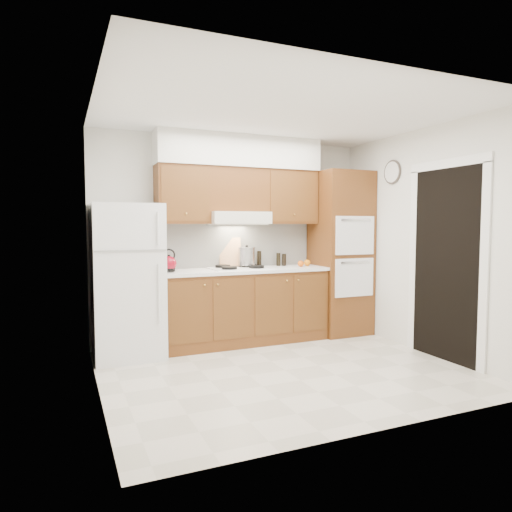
{
  "coord_description": "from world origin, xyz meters",
  "views": [
    {
      "loc": [
        -2.08,
        -4.09,
        1.5
      ],
      "look_at": [
        -0.13,
        0.45,
        1.15
      ],
      "focal_mm": 32.0,
      "sensor_mm": 36.0,
      "label": 1
    }
  ],
  "objects_px": {
    "fridge": "(127,281)",
    "stock_pot": "(247,257)",
    "kettle": "(169,264)",
    "oven_cabinet": "(340,253)"
  },
  "relations": [
    {
      "from": "fridge",
      "to": "stock_pot",
      "type": "bearing_deg",
      "value": 5.77
    },
    {
      "from": "fridge",
      "to": "kettle",
      "type": "relative_size",
      "value": 9.7
    },
    {
      "from": "kettle",
      "to": "fridge",
      "type": "bearing_deg",
      "value": 158.66
    },
    {
      "from": "fridge",
      "to": "stock_pot",
      "type": "relative_size",
      "value": 7.68
    },
    {
      "from": "oven_cabinet",
      "to": "stock_pot",
      "type": "height_order",
      "value": "oven_cabinet"
    },
    {
      "from": "kettle",
      "to": "stock_pot",
      "type": "xyz_separation_m",
      "value": [
        1.03,
        0.15,
        0.04
      ]
    },
    {
      "from": "kettle",
      "to": "stock_pot",
      "type": "height_order",
      "value": "stock_pot"
    },
    {
      "from": "oven_cabinet",
      "to": "kettle",
      "type": "xyz_separation_m",
      "value": [
        -2.37,
        -0.03,
        -0.06
      ]
    },
    {
      "from": "oven_cabinet",
      "to": "kettle",
      "type": "relative_size",
      "value": 12.41
    },
    {
      "from": "oven_cabinet",
      "to": "stock_pot",
      "type": "distance_m",
      "value": 1.34
    }
  ]
}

